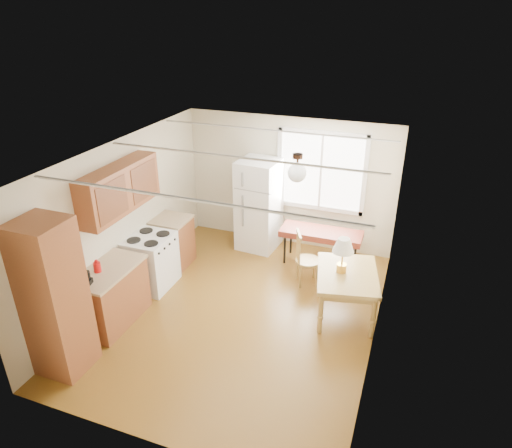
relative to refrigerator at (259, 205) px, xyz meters
The scene contains 11 objects.
room_shell 2.20m from the refrigerator, 77.40° to the right, with size 4.60×5.60×2.62m.
kitchen_run 3.02m from the refrigerator, 114.27° to the right, with size 0.65×3.40×2.20m.
window_unit 1.32m from the refrigerator, 18.26° to the left, with size 1.64×0.05×1.51m.
pendant_light 2.49m from the refrigerator, 55.68° to the right, with size 0.26×0.26×0.40m.
refrigerator is the anchor object (origin of this frame).
bench 1.33m from the refrigerator, 11.59° to the right, with size 1.45×0.56×0.67m.
dining_table 2.56m from the refrigerator, 39.11° to the right, with size 1.10×1.32×0.73m.
chair 1.56m from the refrigerator, 41.42° to the right, with size 0.47×0.46×0.95m.
table_lamp 2.47m from the refrigerator, 40.39° to the right, with size 0.32×0.32×0.55m.
coffee_maker 3.66m from the refrigerator, 109.94° to the right, with size 0.20×0.24×0.32m.
kettle 3.34m from the refrigerator, 112.96° to the right, with size 0.10×0.10×0.20m.
Camera 1 is at (2.21, -5.33, 4.30)m, focal length 32.00 mm.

